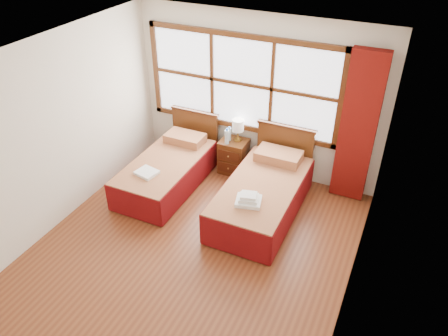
% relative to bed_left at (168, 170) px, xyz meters
% --- Properties ---
extents(floor, '(4.50, 4.50, 0.00)m').
position_rel_bed_left_xyz_m(floor, '(1.06, -1.20, -0.28)').
color(floor, brown).
rests_on(floor, ground).
extents(ceiling, '(4.50, 4.50, 0.00)m').
position_rel_bed_left_xyz_m(ceiling, '(1.06, -1.20, 2.32)').
color(ceiling, white).
rests_on(ceiling, wall_back).
extents(wall_back, '(4.00, 0.00, 4.00)m').
position_rel_bed_left_xyz_m(wall_back, '(1.06, 1.05, 1.02)').
color(wall_back, silver).
rests_on(wall_back, floor).
extents(wall_left, '(0.00, 4.50, 4.50)m').
position_rel_bed_left_xyz_m(wall_left, '(-0.94, -1.20, 1.02)').
color(wall_left, silver).
rests_on(wall_left, floor).
extents(wall_right, '(0.00, 4.50, 4.50)m').
position_rel_bed_left_xyz_m(wall_right, '(3.06, -1.20, 1.02)').
color(wall_right, silver).
rests_on(wall_right, floor).
extents(window, '(3.16, 0.06, 1.56)m').
position_rel_bed_left_xyz_m(window, '(0.81, 1.01, 1.22)').
color(window, white).
rests_on(window, wall_back).
extents(curtain, '(0.50, 0.16, 2.30)m').
position_rel_bed_left_xyz_m(curtain, '(2.66, 0.91, 0.89)').
color(curtain, maroon).
rests_on(curtain, wall_back).
extents(bed_left, '(0.94, 1.96, 0.91)m').
position_rel_bed_left_xyz_m(bed_left, '(0.00, 0.00, 0.00)').
color(bed_left, '#431E0E').
rests_on(bed_left, floor).
extents(bed_right, '(1.01, 2.03, 0.98)m').
position_rel_bed_left_xyz_m(bed_right, '(1.61, -0.00, 0.02)').
color(bed_right, '#431E0E').
rests_on(bed_right, floor).
extents(nightstand, '(0.43, 0.43, 0.58)m').
position_rel_bed_left_xyz_m(nightstand, '(0.79, 0.80, 0.01)').
color(nightstand, '#522A12').
rests_on(nightstand, floor).
extents(towels_left, '(0.34, 0.32, 0.05)m').
position_rel_bed_left_xyz_m(towels_left, '(-0.05, -0.49, 0.23)').
color(towels_left, white).
rests_on(towels_left, bed_left).
extents(towels_right, '(0.40, 0.37, 0.14)m').
position_rel_bed_left_xyz_m(towels_right, '(1.59, -0.55, 0.30)').
color(towels_right, white).
rests_on(towels_right, bed_right).
extents(lamp, '(0.19, 0.19, 0.37)m').
position_rel_bed_left_xyz_m(lamp, '(0.84, 0.85, 0.56)').
color(lamp, '#BB933C').
rests_on(lamp, nightstand).
extents(bottle_near, '(0.07, 0.07, 0.27)m').
position_rel_bed_left_xyz_m(bottle_near, '(0.72, 0.68, 0.42)').
color(bottle_near, silver).
rests_on(bottle_near, nightstand).
extents(bottle_far, '(0.06, 0.06, 0.24)m').
position_rel_bed_left_xyz_m(bottle_far, '(0.70, 0.80, 0.41)').
color(bottle_far, silver).
rests_on(bottle_far, nightstand).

